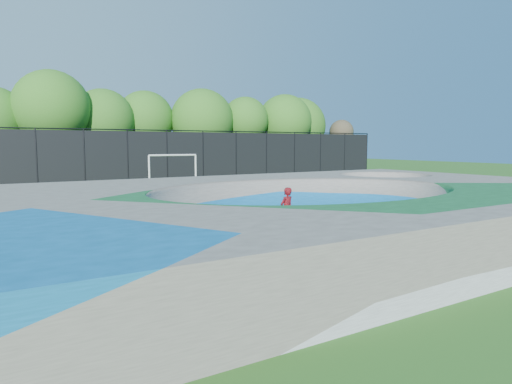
% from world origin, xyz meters
% --- Properties ---
extents(ground, '(120.00, 120.00, 0.00)m').
position_xyz_m(ground, '(0.00, 0.00, 0.00)').
color(ground, '#255718').
rests_on(ground, ground).
extents(skate_deck, '(22.00, 14.00, 1.50)m').
position_xyz_m(skate_deck, '(0.00, 0.00, 0.75)').
color(skate_deck, gray).
rests_on(skate_deck, ground).
extents(skater, '(0.63, 0.49, 1.53)m').
position_xyz_m(skater, '(-0.69, 0.27, 0.76)').
color(skater, red).
rests_on(skater, ground).
extents(skateboard, '(0.80, 0.51, 0.05)m').
position_xyz_m(skateboard, '(-0.69, 0.27, 0.03)').
color(skateboard, black).
rests_on(skateboard, ground).
extents(soccer_goal, '(3.45, 0.12, 2.28)m').
position_xyz_m(soccer_goal, '(1.96, 17.19, 1.59)').
color(soccer_goal, silver).
rests_on(soccer_goal, ground).
extents(fence, '(48.09, 0.09, 4.04)m').
position_xyz_m(fence, '(0.00, 21.00, 2.10)').
color(fence, black).
rests_on(fence, ground).
extents(treeline, '(52.10, 7.70, 8.42)m').
position_xyz_m(treeline, '(-1.15, 25.94, 5.13)').
color(treeline, '#442C22').
rests_on(treeline, ground).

